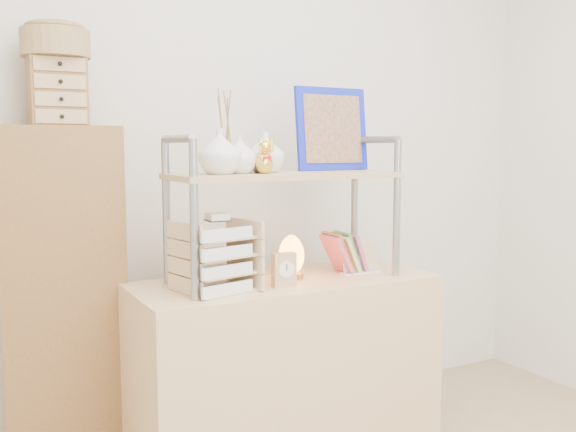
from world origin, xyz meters
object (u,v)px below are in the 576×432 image
desk (285,371)px  cabinet (65,301)px  letter_tray (217,261)px  salt_lamp (291,256)px

desk → cabinet: (-0.78, 0.37, 0.30)m
letter_tray → salt_lamp: bearing=12.6°
salt_lamp → letter_tray: bearing=-167.4°
cabinet → salt_lamp: size_ratio=7.78×
desk → letter_tray: bearing=-167.6°
desk → cabinet: bearing=154.5°
letter_tray → salt_lamp: letter_tray is taller
letter_tray → salt_lamp: size_ratio=1.64×
cabinet → desk: bearing=-20.4°
desk → cabinet: 0.91m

